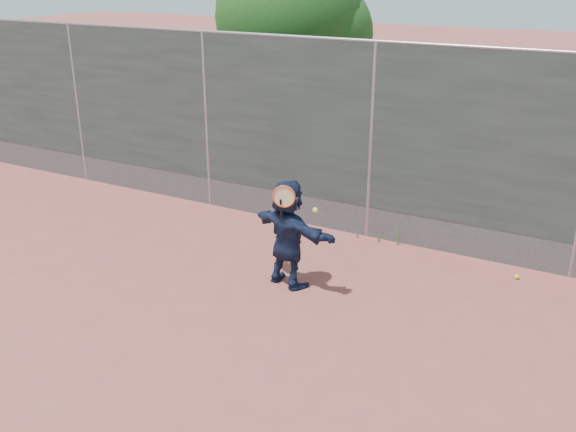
% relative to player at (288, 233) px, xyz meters
% --- Properties ---
extents(ground, '(80.00, 80.00, 0.00)m').
position_rel_player_xyz_m(ground, '(0.32, -1.47, -0.74)').
color(ground, '#9E4C42').
rests_on(ground, ground).
extents(player, '(1.43, 0.80, 1.47)m').
position_rel_player_xyz_m(player, '(0.00, 0.00, 0.00)').
color(player, '#16213E').
rests_on(player, ground).
extents(ball_ground, '(0.07, 0.07, 0.07)m').
position_rel_player_xyz_m(ball_ground, '(2.69, 1.61, -0.70)').
color(ball_ground, '#C6DE31').
rests_on(ball_ground, ground).
extents(fence, '(20.00, 0.06, 3.03)m').
position_rel_player_xyz_m(fence, '(0.32, 2.03, 0.85)').
color(fence, '#38423D').
rests_on(fence, ground).
extents(swing_action, '(0.64, 0.18, 0.51)m').
position_rel_player_xyz_m(swing_action, '(0.09, -0.20, 0.56)').
color(swing_action, '#E75615').
rests_on(swing_action, ground).
extents(tree_left, '(3.15, 3.00, 4.53)m').
position_rel_player_xyz_m(tree_left, '(-2.53, 5.08, 2.20)').
color(tree_left, '#382314').
rests_on(tree_left, ground).
extents(weed_clump, '(0.68, 0.07, 0.30)m').
position_rel_player_xyz_m(weed_clump, '(0.61, 1.91, -0.60)').
color(weed_clump, '#387226').
rests_on(weed_clump, ground).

